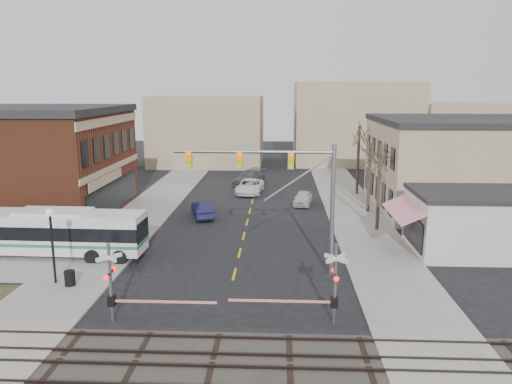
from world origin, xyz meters
TOP-DOWN VIEW (x-y plane):
  - ground at (0.00, 0.00)m, footprint 160.00×160.00m
  - sidewalk_west at (-9.50, 20.00)m, footprint 5.00×60.00m
  - sidewalk_east at (9.50, 20.00)m, footprint 5.00×60.00m
  - ballast_strip at (0.00, -8.00)m, footprint 160.00×5.00m
  - rail_tracks at (0.00, -8.00)m, footprint 160.00×3.91m
  - tan_building at (22.00, 20.00)m, footprint 20.30×15.30m
  - awning_shop at (15.97, 7.00)m, footprint 9.74×6.20m
  - tree_east_a at (10.50, 12.00)m, footprint 0.28×0.28m
  - tree_east_b at (10.80, 18.00)m, footprint 0.28×0.28m
  - tree_east_c at (11.00, 26.00)m, footprint 0.28×0.28m
  - transit_bus at (-12.23, 4.66)m, footprint 11.99×2.92m
  - traffic_signal_mast at (3.20, 2.25)m, footprint 9.54×0.30m
  - rr_crossing_west at (-4.90, -4.59)m, footprint 5.60×1.36m
  - rr_crossing_east at (4.95, -4.25)m, footprint 5.60×1.36m
  - street_lamp at (-10.17, -0.14)m, footprint 0.44×0.44m
  - trash_bin at (-9.17, -0.48)m, footprint 0.60×0.60m
  - car_a at (5.00, 20.74)m, footprint 2.21×4.12m
  - car_b at (-4.02, 15.54)m, footprint 2.71×4.62m
  - car_c at (-0.47, 25.94)m, footprint 3.04×5.65m
  - car_d at (-0.86, 31.14)m, footprint 4.26×6.06m
  - pedestrian_near at (-9.65, 4.15)m, footprint 0.39×0.57m
  - pedestrian_far at (-10.37, 7.07)m, footprint 0.99×0.97m

SIDE VIEW (x-z plane):
  - ground at x=0.00m, z-range 0.00..0.00m
  - ballast_strip at x=0.00m, z-range 0.00..0.06m
  - sidewalk_west at x=-9.50m, z-range 0.00..0.12m
  - sidewalk_east at x=9.50m, z-range 0.00..0.12m
  - rail_tracks at x=0.00m, z-range 0.05..0.19m
  - trash_bin at x=-9.17m, z-range 0.12..0.99m
  - car_a at x=5.00m, z-range 0.00..1.33m
  - car_b at x=-4.02m, z-range 0.00..1.44m
  - car_c at x=-0.47m, z-range 0.00..1.51m
  - car_d at x=-0.86m, z-range 0.00..1.63m
  - pedestrian_near at x=-9.65m, z-range 0.12..1.65m
  - pedestrian_far at x=-10.37m, z-range 0.12..1.73m
  - transit_bus at x=-12.23m, z-range 0.21..3.28m
  - rr_crossing_west at x=-4.90m, z-range -0.03..3.97m
  - rr_crossing_east at x=4.95m, z-range -0.03..3.97m
  - awning_shop at x=15.97m, z-range 0.01..4.31m
  - street_lamp at x=-10.17m, z-range 1.06..5.47m
  - tree_east_b at x=10.80m, z-range 0.12..6.42m
  - tree_east_a at x=10.50m, z-range 0.12..6.87m
  - tree_east_c at x=11.00m, z-range 0.12..7.32m
  - tan_building at x=22.00m, z-range 0.01..8.51m
  - traffic_signal_mast at x=3.20m, z-range 1.72..9.72m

